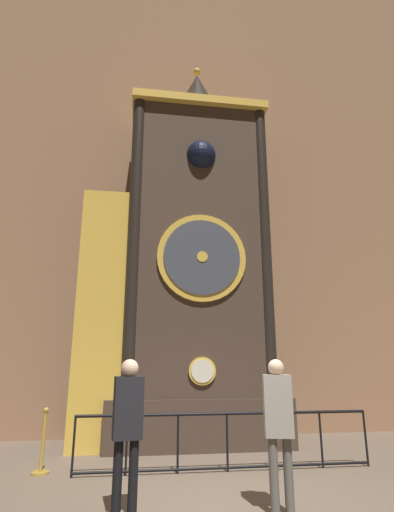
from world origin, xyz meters
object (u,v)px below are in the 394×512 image
object	(u,v)px
visitor_far	(278,418)
stanchion_post	(42,452)
clock_tower	(184,265)
visitor_near	(128,419)

from	to	relation	value
visitor_far	stanchion_post	size ratio (longest dim) A/B	1.76
clock_tower	visitor_far	xyz separation A→B (m)	(0.70, -4.09, -2.88)
clock_tower	visitor_far	bearing A→B (deg)	-80.22
visitor_near	visitor_far	distance (m)	1.83
clock_tower	visitor_near	world-z (taller)	clock_tower
visitor_far	clock_tower	bearing A→B (deg)	112.18
stanchion_post	visitor_far	bearing A→B (deg)	-35.43
visitor_near	visitor_far	bearing A→B (deg)	-12.75
stanchion_post	clock_tower	bearing A→B (deg)	36.23
visitor_near	clock_tower	bearing A→B (deg)	65.54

